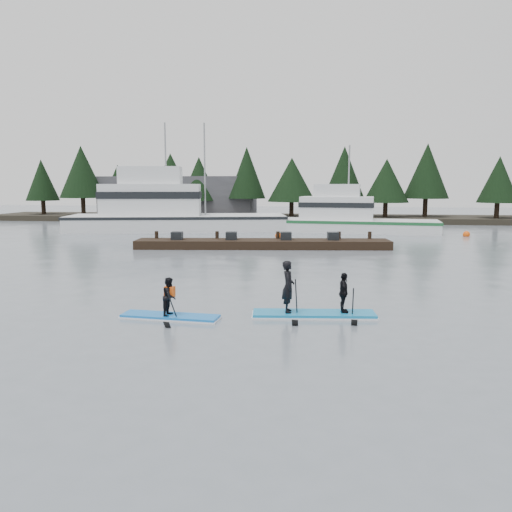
# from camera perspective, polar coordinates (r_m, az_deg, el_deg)

# --- Properties ---
(ground) EXTENTS (160.00, 160.00, 0.00)m
(ground) POSITION_cam_1_polar(r_m,az_deg,el_deg) (15.07, -2.84, -7.36)
(ground) COLOR slate
(ground) RESTS_ON ground
(far_shore) EXTENTS (70.00, 8.00, 0.60)m
(far_shore) POSITION_cam_1_polar(r_m,az_deg,el_deg) (56.48, 4.53, 4.33)
(far_shore) COLOR #2D281E
(far_shore) RESTS_ON ground
(treeline) EXTENTS (60.00, 4.00, 8.00)m
(treeline) POSITION_cam_1_polar(r_m,az_deg,el_deg) (56.50, 4.52, 4.02)
(treeline) COLOR black
(treeline) RESTS_ON ground
(waterfront_building) EXTENTS (18.00, 6.00, 5.00)m
(waterfront_building) POSITION_cam_1_polar(r_m,az_deg,el_deg) (60.62, -8.79, 6.60)
(waterfront_building) COLOR #4C4C51
(waterfront_building) RESTS_ON ground
(fishing_boat_large) EXTENTS (19.47, 8.59, 10.50)m
(fishing_boat_large) POSITION_cam_1_polar(r_m,az_deg,el_deg) (44.97, -9.67, 3.92)
(fishing_boat_large) COLOR white
(fishing_boat_large) RESTS_ON ground
(fishing_boat_medium) EXTENTS (14.00, 5.48, 8.23)m
(fishing_boat_medium) POSITION_cam_1_polar(r_m,az_deg,el_deg) (43.76, 10.79, 3.47)
(fishing_boat_medium) COLOR white
(fishing_boat_medium) RESTS_ON ground
(floating_dock) EXTENTS (16.31, 3.80, 0.54)m
(floating_dock) POSITION_cam_1_polar(r_m,az_deg,el_deg) (31.99, 0.75, 1.39)
(floating_dock) COLOR black
(floating_dock) RESTS_ON ground
(buoy_c) EXTENTS (0.54, 0.54, 0.54)m
(buoy_c) POSITION_cam_1_polar(r_m,az_deg,el_deg) (42.72, 22.90, 2.09)
(buoy_c) COLOR #F0510C
(buoy_c) RESTS_ON ground
(buoy_b) EXTENTS (0.50, 0.50, 0.50)m
(buoy_b) POSITION_cam_1_polar(r_m,az_deg,el_deg) (38.47, 2.56, 2.12)
(buoy_b) COLOR #F0510C
(buoy_b) RESTS_ON ground
(paddleboard_solo) EXTENTS (3.04, 1.16, 1.77)m
(paddleboard_solo) POSITION_cam_1_polar(r_m,az_deg,el_deg) (15.40, -9.80, -5.56)
(paddleboard_solo) COLOR blue
(paddleboard_solo) RESTS_ON ground
(paddleboard_duo) EXTENTS (3.82, 1.36, 2.19)m
(paddleboard_duo) POSITION_cam_1_polar(r_m,az_deg,el_deg) (15.47, 6.51, -4.96)
(paddleboard_duo) COLOR #137AB3
(paddleboard_duo) RESTS_ON ground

